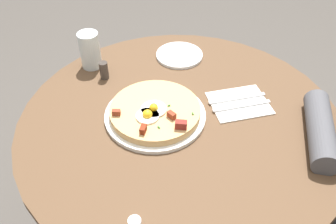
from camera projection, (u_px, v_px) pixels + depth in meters
dining_table at (179, 157)px, 1.15m from camera, size 0.93×0.93×0.73m
pizza_plate at (155, 115)px, 1.03m from camera, size 0.29×0.29×0.01m
breakfast_pizza at (155, 111)px, 1.02m from camera, size 0.26×0.26×0.04m
bread_plate at (179, 55)px, 1.26m from camera, size 0.16×0.16×0.01m
napkin at (239, 103)px, 1.08m from camera, size 0.17×0.19×0.00m
fork at (237, 98)px, 1.09m from camera, size 0.04×0.18×0.00m
knife at (242, 106)px, 1.06m from camera, size 0.04×0.18×0.00m
water_glass at (90, 50)px, 1.18m from camera, size 0.07×0.07×0.12m
pepper_shaker at (104, 70)px, 1.15m from camera, size 0.03×0.03×0.06m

